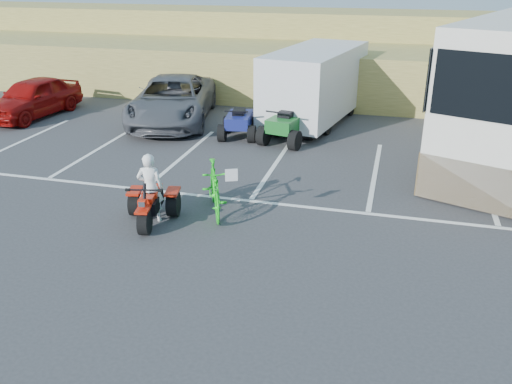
% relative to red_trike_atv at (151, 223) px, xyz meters
% --- Properties ---
extents(ground, '(100.00, 100.00, 0.00)m').
position_rel_red_trike_atv_xyz_m(ground, '(1.73, -0.74, 0.00)').
color(ground, '#353537').
rests_on(ground, ground).
extents(parking_stripes, '(28.00, 5.16, 0.01)m').
position_rel_red_trike_atv_xyz_m(parking_stripes, '(2.60, 3.32, 0.00)').
color(parking_stripes, white).
rests_on(parking_stripes, ground).
extents(grass_embankment, '(40.00, 8.50, 3.10)m').
position_rel_red_trike_atv_xyz_m(grass_embankment, '(1.73, 14.74, 1.42)').
color(grass_embankment, olive).
rests_on(grass_embankment, ground).
extents(red_trike_atv, '(1.38, 1.66, 0.95)m').
position_rel_red_trike_atv_xyz_m(red_trike_atv, '(0.00, 0.00, 0.00)').
color(red_trike_atv, red).
rests_on(red_trike_atv, ground).
extents(rider, '(0.61, 0.47, 1.51)m').
position_rel_red_trike_atv_xyz_m(rider, '(-0.03, 0.15, 0.75)').
color(rider, white).
rests_on(rider, ground).
extents(green_dirt_bike, '(1.25, 1.95, 1.14)m').
position_rel_red_trike_atv_xyz_m(green_dirt_bike, '(1.15, 0.86, 0.57)').
color(green_dirt_bike, '#14BF19').
rests_on(green_dirt_bike, ground).
extents(grey_pickup, '(3.66, 5.88, 1.52)m').
position_rel_red_trike_atv_xyz_m(grey_pickup, '(-2.71, 7.66, 0.76)').
color(grey_pickup, '#4C4E54').
rests_on(grey_pickup, ground).
extents(red_car, '(2.00, 4.17, 1.37)m').
position_rel_red_trike_atv_xyz_m(red_car, '(-7.83, 7.00, 0.69)').
color(red_car, '#8E0A07').
rests_on(red_car, ground).
extents(cargo_trailer, '(3.08, 5.61, 2.48)m').
position_rel_red_trike_atv_xyz_m(cargo_trailer, '(2.04, 8.93, 1.34)').
color(cargo_trailer, silver).
rests_on(cargo_trailer, ground).
extents(quad_atv_blue, '(1.36, 1.69, 1.01)m').
position_rel_red_trike_atv_xyz_m(quad_atv_blue, '(0.05, 6.44, 0.00)').
color(quad_atv_blue, navy).
rests_on(quad_atv_blue, ground).
extents(quad_atv_green, '(1.62, 1.95, 1.12)m').
position_rel_red_trike_atv_xyz_m(quad_atv_green, '(1.62, 6.28, 0.00)').
color(quad_atv_green, '#145A1E').
rests_on(quad_atv_green, ground).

